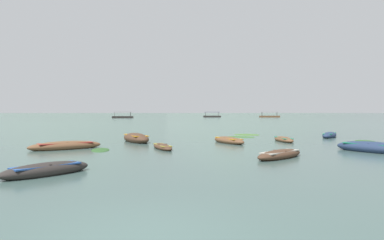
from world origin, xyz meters
TOP-DOWN VIEW (x-y plane):
  - ground_plane at (0.00, 1500.00)m, footprint 6000.00×6000.00m
  - mountain_1 at (-1011.39, 2583.26)m, footprint 2449.57×2449.57m
  - mountain_2 at (117.77, 2659.01)m, footprint 2133.20×2133.20m
  - rowboat_0 at (6.46, 19.75)m, footprint 1.35×3.45m
  - rowboat_1 at (9.97, 13.27)m, footprint 3.63×3.96m
  - rowboat_2 at (11.37, 24.35)m, footprint 2.66×3.90m
  - rowboat_3 at (-4.61, 5.44)m, footprint 2.68×3.11m
  - rowboat_4 at (-1.85, 14.02)m, footprint 1.98×3.12m
  - rowboat_5 at (4.40, 10.43)m, footprint 3.07×3.32m
  - rowboat_7 at (-4.60, 18.79)m, footprint 3.37×4.37m
  - rowboat_8 at (2.27, 18.17)m, footprint 2.72×3.80m
  - rowboat_9 at (-7.59, 13.50)m, footprint 4.04×3.57m
  - ferry_0 at (0.19, 141.41)m, footprint 7.72×3.26m
  - ferry_1 at (25.09, 141.62)m, footprint 8.60×3.56m
  - ferry_2 at (-33.66, 119.73)m, footprint 8.46×5.12m
  - weed_patch_0 at (-5.33, 13.07)m, footprint 1.63×2.44m
  - weed_patch_2 at (4.38, 26.90)m, footprint 3.33×3.23m
  - weed_patch_3 at (3.58, 23.93)m, footprint 2.79×2.01m
  - weed_patch_6 at (12.60, 20.12)m, footprint 1.58×2.36m

SIDE VIEW (x-z plane):
  - ground_plane at x=0.00m, z-range 0.00..0.00m
  - weed_patch_0 at x=-5.33m, z-range -0.07..0.07m
  - weed_patch_2 at x=4.38m, z-range -0.07..0.07m
  - weed_patch_3 at x=3.58m, z-range -0.07..0.07m
  - weed_patch_6 at x=12.60m, z-range -0.07..0.07m
  - rowboat_4 at x=-1.85m, z-range -0.07..0.31m
  - rowboat_0 at x=6.46m, z-range -0.08..0.36m
  - rowboat_5 at x=4.40m, z-range -0.09..0.41m
  - rowboat_3 at x=-4.61m, z-range -0.10..0.45m
  - rowboat_8 at x=2.27m, z-range -0.10..0.45m
  - rowboat_2 at x=11.37m, z-range -0.11..0.46m
  - rowboat_9 at x=-7.59m, z-range -0.11..0.49m
  - rowboat_1 at x=9.97m, z-range -0.14..0.58m
  - rowboat_7 at x=-4.60m, z-range -0.15..0.65m
  - ferry_1 at x=25.09m, z-range -0.82..1.71m
  - ferry_2 at x=-33.66m, z-range -0.82..1.71m
  - ferry_0 at x=0.19m, z-range -0.82..1.72m
  - mountain_2 at x=117.77m, z-range 0.00..509.83m
  - mountain_1 at x=-1011.39m, z-range 0.00..569.50m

